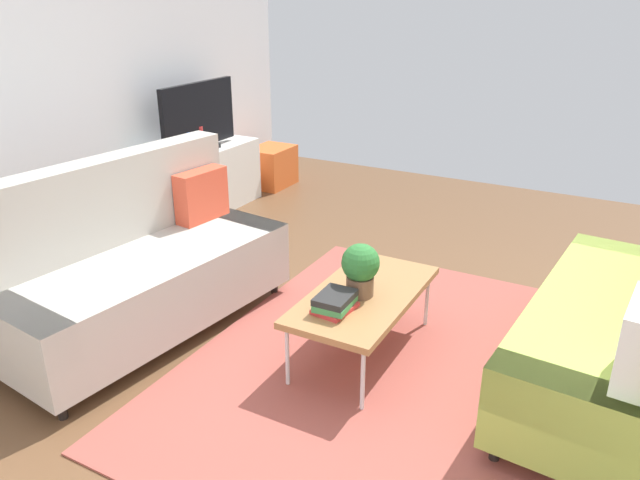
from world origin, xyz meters
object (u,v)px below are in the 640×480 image
Objects in this scene: coffee_table at (364,297)px; bottle_2 at (201,139)px; couch_green at (633,327)px; vase_0 at (153,156)px; tv at (199,118)px; bottle_1 at (195,144)px; couch_beige at (138,265)px; bottle_0 at (188,144)px; tv_console at (202,182)px; storage_trunk at (272,166)px; table_book_0 at (335,308)px; potted_plant at (360,268)px; vase_1 at (167,149)px.

bottle_2 reaches higher than coffee_table.
vase_0 is at bearing 84.65° from couch_green.
tv is 5.73× the size of bottle_1.
couch_beige is 1.99× the size of tv.
bottle_1 is at bearing -169.59° from tv.
tv_console is at bearing 11.35° from bottle_0.
table_book_0 reaches higher than storage_trunk.
potted_plant reaches higher than coffee_table.
storage_trunk reaches higher than coffee_table.
tv_console is at bearing 56.96° from potted_plant.
bottle_0 is at bearing -25.18° from vase_1.
tv reaches higher than coffee_table.
storage_trunk is at bearing 41.13° from potted_plant.
table_book_0 is 1.38× the size of bottle_1.
storage_trunk is at bearing -2.84° from bottle_1.
couch_beige is 2.21m from tv_console.
couch_green is at bearing -100.06° from vase_0.
couch_green is 3.77× the size of storage_trunk.
tv_console is 5.83× the size of table_book_0.
bottle_0 reaches higher than table_book_0.
potted_plant is 2.71m from vase_0.
coffee_table is 5.13× the size of bottle_0.
coffee_table is at bearing -122.31° from tv_console.
tv is 1.92× the size of storage_trunk.
bottle_0 is at bearing 79.03° from couch_green.
storage_trunk is 3.60m from potted_plant.
table_book_0 reaches higher than coffee_table.
couch_green reaches higher than coffee_table.
tv_console is at bearing -144.74° from couch_beige.
storage_trunk is 1.31m from bottle_1.
table_book_0 is at bearing -120.31° from vase_1.
bottle_1 is (0.09, 0.00, -0.02)m from bottle_0.
couch_green is 1.57m from table_book_0.
couch_green is 4.00m from bottle_0.
storage_trunk is at bearing 38.27° from table_book_0.
couch_beige is at bearing 104.94° from coffee_table.
vase_0 is 0.61× the size of bottle_0.
tv_console is 5.99× the size of bottle_2.
potted_plant is (-2.70, -2.35, 0.37)m from storage_trunk.
vase_0 is (1.02, 2.50, 0.11)m from potted_plant.
tv is 0.29m from bottle_0.
tv reaches higher than tv_console.
couch_beige is 1.37m from table_book_0.
bottle_1 is (1.83, 1.01, 0.29)m from couch_beige.
potted_plant is 2.78m from vase_1.
storage_trunk is (2.66, 2.37, -0.17)m from coffee_table.
couch_green is at bearing -69.44° from table_book_0.
storage_trunk is (1.10, -0.08, -0.73)m from tv.
couch_beige is 3.19m from storage_trunk.
couch_beige is at bearing -141.05° from vase_0.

